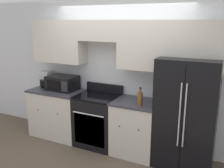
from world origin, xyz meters
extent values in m
plane|color=brown|center=(0.00, 0.00, 0.00)|extent=(12.00, 12.00, 0.00)
cube|color=silver|center=(0.00, 0.66, 1.30)|extent=(8.00, 0.06, 2.60)
cube|color=beige|center=(-1.18, 0.46, 1.85)|extent=(1.03, 0.33, 0.79)
cube|color=beige|center=(-0.29, 0.46, 2.07)|extent=(0.75, 0.33, 0.36)
cube|color=beige|center=(0.89, 0.46, 1.85)|extent=(1.62, 0.33, 0.79)
cube|color=beige|center=(-1.18, 0.31, 0.45)|extent=(1.03, 0.62, 0.90)
cube|color=#383842|center=(-1.18, 0.31, 0.92)|extent=(1.06, 0.64, 0.03)
sphere|color=black|center=(-1.42, 0.00, 0.58)|extent=(0.03, 0.03, 0.03)
sphere|color=black|center=(-0.95, 0.00, 0.58)|extent=(0.03, 0.03, 0.03)
cube|color=beige|center=(0.45, 0.31, 0.45)|extent=(0.73, 0.62, 0.90)
cube|color=#383842|center=(0.45, 0.31, 0.92)|extent=(0.75, 0.64, 0.03)
sphere|color=black|center=(0.28, 0.00, 0.58)|extent=(0.03, 0.03, 0.03)
sphere|color=black|center=(0.61, 0.00, 0.58)|extent=(0.03, 0.03, 0.03)
cube|color=black|center=(-0.29, 0.31, 0.45)|extent=(0.75, 0.62, 0.89)
cube|color=black|center=(-0.29, 0.01, 0.40)|extent=(0.60, 0.01, 0.57)
cube|color=black|center=(-0.29, 0.31, 0.91)|extent=(0.75, 0.62, 0.04)
cube|color=black|center=(-0.29, 0.59, 1.01)|extent=(0.75, 0.04, 0.16)
cylinder|color=silver|center=(-0.29, -0.02, 0.70)|extent=(0.60, 0.02, 0.02)
cube|color=black|center=(1.26, 0.36, 0.86)|extent=(0.89, 0.73, 1.71)
cube|color=black|center=(1.26, 0.00, 0.86)|extent=(0.01, 0.01, 1.57)
cylinder|color=#B7B7BC|center=(1.22, -0.02, 0.94)|extent=(0.02, 0.02, 0.94)
cylinder|color=#B7B7BC|center=(1.29, -0.02, 0.94)|extent=(0.02, 0.02, 0.94)
cube|color=black|center=(-1.09, 0.37, 1.07)|extent=(0.56, 0.41, 0.27)
cube|color=black|center=(-1.14, 0.16, 1.07)|extent=(0.31, 0.01, 0.18)
cube|color=#262628|center=(-0.90, 0.16, 1.07)|extent=(0.12, 0.01, 0.19)
cylinder|color=brown|center=(0.56, 0.16, 1.04)|extent=(0.08, 0.08, 0.21)
cylinder|color=brown|center=(0.56, 0.16, 1.18)|extent=(0.03, 0.03, 0.06)
cylinder|color=black|center=(0.56, 0.16, 1.22)|extent=(0.04, 0.04, 0.02)
cube|color=#B7B7BC|center=(-1.54, 0.46, 1.09)|extent=(0.21, 0.21, 0.31)
cylinder|color=black|center=(-1.54, 0.35, 1.02)|extent=(0.14, 0.14, 0.14)
camera|label=1|loc=(1.81, -3.39, 2.24)|focal=40.00mm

